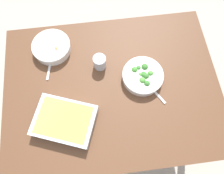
# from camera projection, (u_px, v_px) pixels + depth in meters

# --- Properties ---
(ground_plane) EXTENTS (6.00, 6.00, 0.00)m
(ground_plane) POSITION_uv_depth(u_px,v_px,m) (112.00, 116.00, 1.86)
(ground_plane) COLOR #B2A899
(dining_table) EXTENTS (1.20, 0.90, 0.74)m
(dining_table) POSITION_uv_depth(u_px,v_px,m) (112.00, 92.00, 1.25)
(dining_table) COLOR brown
(dining_table) RESTS_ON ground_plane
(stew_bowl) EXTENTS (0.22, 0.22, 0.06)m
(stew_bowl) POSITION_uv_depth(u_px,v_px,m) (52.00, 47.00, 1.21)
(stew_bowl) COLOR silver
(stew_bowl) RESTS_ON dining_table
(broccoli_bowl) EXTENTS (0.23, 0.23, 0.07)m
(broccoli_bowl) POSITION_uv_depth(u_px,v_px,m) (143.00, 76.00, 1.15)
(broccoli_bowl) COLOR silver
(broccoli_bowl) RESTS_ON dining_table
(baking_dish) EXTENTS (0.36, 0.31, 0.06)m
(baking_dish) POSITION_uv_depth(u_px,v_px,m) (65.00, 121.00, 1.06)
(baking_dish) COLOR silver
(baking_dish) RESTS_ON dining_table
(drink_cup) EXTENTS (0.07, 0.07, 0.08)m
(drink_cup) POSITION_uv_depth(u_px,v_px,m) (100.00, 63.00, 1.17)
(drink_cup) COLOR #B2BCC6
(drink_cup) RESTS_ON dining_table
(spoon_by_stew) EXTENTS (0.05, 0.18, 0.01)m
(spoon_by_stew) POSITION_uv_depth(u_px,v_px,m) (51.00, 62.00, 1.21)
(spoon_by_stew) COLOR silver
(spoon_by_stew) RESTS_ON dining_table
(spoon_by_broccoli) EXTENTS (0.11, 0.16, 0.01)m
(spoon_by_broccoli) POSITION_uv_depth(u_px,v_px,m) (151.00, 88.00, 1.16)
(spoon_by_broccoli) COLOR silver
(spoon_by_broccoli) RESTS_ON dining_table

